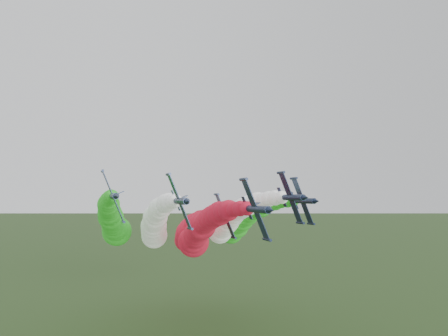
{
  "coord_description": "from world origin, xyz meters",
  "views": [
    {
      "loc": [
        -26.21,
        -83.16,
        40.3
      ],
      "look_at": [
        1.6,
        -1.11,
        45.81
      ],
      "focal_mm": 35.0,
      "sensor_mm": 36.0,
      "label": 1
    }
  ],
  "objects_px": {
    "jet_inner_right": "(229,221)",
    "jet_outer_left": "(113,221)",
    "jet_lead": "(200,232)",
    "jet_outer_right": "(241,222)",
    "jet_trail": "(190,232)",
    "jet_inner_left": "(155,225)"
  },
  "relations": [
    {
      "from": "jet_outer_right",
      "to": "jet_trail",
      "type": "relative_size",
      "value": 1.0
    },
    {
      "from": "jet_inner_left",
      "to": "jet_trail",
      "type": "relative_size",
      "value": 1.0
    },
    {
      "from": "jet_outer_left",
      "to": "jet_lead",
      "type": "bearing_deg",
      "value": -45.76
    },
    {
      "from": "jet_inner_right",
      "to": "jet_outer_left",
      "type": "bearing_deg",
      "value": 161.02
    },
    {
      "from": "jet_inner_left",
      "to": "jet_outer_right",
      "type": "height_order",
      "value": "jet_inner_left"
    },
    {
      "from": "jet_lead",
      "to": "jet_outer_left",
      "type": "height_order",
      "value": "jet_outer_left"
    },
    {
      "from": "jet_outer_left",
      "to": "jet_trail",
      "type": "distance_m",
      "value": 26.48
    },
    {
      "from": "jet_inner_left",
      "to": "jet_outer_right",
      "type": "distance_m",
      "value": 30.04
    },
    {
      "from": "jet_inner_left",
      "to": "jet_outer_right",
      "type": "bearing_deg",
      "value": 13.91
    },
    {
      "from": "jet_inner_left",
      "to": "jet_trail",
      "type": "xyz_separation_m",
      "value": [
        14.51,
        16.32,
        -3.54
      ]
    },
    {
      "from": "jet_outer_left",
      "to": "jet_inner_right",
      "type": "bearing_deg",
      "value": -18.98
    },
    {
      "from": "jet_inner_right",
      "to": "jet_outer_right",
      "type": "xyz_separation_m",
      "value": [
        6.82,
        8.14,
        -0.89
      ]
    },
    {
      "from": "jet_outer_right",
      "to": "jet_inner_left",
      "type": "bearing_deg",
      "value": -166.09
    },
    {
      "from": "jet_lead",
      "to": "jet_outer_left",
      "type": "distance_m",
      "value": 30.52
    },
    {
      "from": "jet_inner_right",
      "to": "jet_lead",
      "type": "bearing_deg",
      "value": -139.39
    },
    {
      "from": "jet_inner_left",
      "to": "jet_outer_left",
      "type": "xyz_separation_m",
      "value": [
        -10.99,
        10.54,
        0.69
      ]
    },
    {
      "from": "jet_inner_left",
      "to": "jet_trail",
      "type": "height_order",
      "value": "jet_inner_left"
    },
    {
      "from": "jet_lead",
      "to": "jet_inner_left",
      "type": "distance_m",
      "value": 15.3
    },
    {
      "from": "jet_lead",
      "to": "jet_inner_left",
      "type": "bearing_deg",
      "value": 132.31
    },
    {
      "from": "jet_lead",
      "to": "jet_inner_left",
      "type": "relative_size",
      "value": 1.01
    },
    {
      "from": "jet_lead",
      "to": "jet_outer_right",
      "type": "bearing_deg",
      "value": 44.38
    },
    {
      "from": "jet_lead",
      "to": "jet_trail",
      "type": "xyz_separation_m",
      "value": [
        4.25,
        27.59,
        -2.14
      ]
    }
  ]
}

